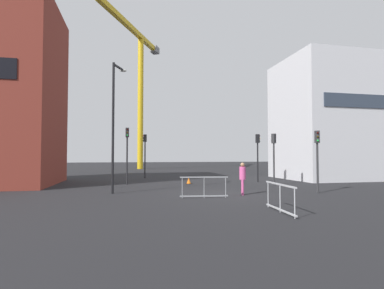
% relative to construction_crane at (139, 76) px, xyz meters
% --- Properties ---
extents(ground, '(160.00, 160.00, 0.00)m').
position_rel_construction_crane_xyz_m(ground, '(3.40, -32.13, -14.87)').
color(ground, black).
extents(office_block, '(12.91, 7.63, 10.95)m').
position_rel_construction_crane_xyz_m(office_block, '(18.79, -23.54, -9.40)').
color(office_block, silver).
rests_on(office_block, ground).
extents(construction_crane, '(9.61, 18.05, 21.86)m').
position_rel_construction_crane_xyz_m(construction_crane, '(0.00, 0.00, 0.00)').
color(construction_crane, gold).
rests_on(construction_crane, ground).
extents(streetlamp_tall, '(0.80, 1.31, 7.47)m').
position_rel_construction_crane_xyz_m(streetlamp_tall, '(-2.41, -30.31, -10.54)').
color(streetlamp_tall, black).
rests_on(streetlamp_tall, ground).
extents(traffic_light_near, '(0.38, 0.27, 3.87)m').
position_rel_construction_crane_xyz_m(traffic_light_near, '(8.67, -25.34, -12.27)').
color(traffic_light_near, black).
rests_on(traffic_light_near, ground).
extents(traffic_light_far, '(0.39, 0.35, 3.72)m').
position_rel_construction_crane_xyz_m(traffic_light_far, '(8.70, -28.02, -12.36)').
color(traffic_light_far, '#2D2D30').
rests_on(traffic_light_far, ground).
extents(traffic_light_island, '(0.33, 0.39, 3.56)m').
position_rel_construction_crane_xyz_m(traffic_light_island, '(8.96, -32.74, -12.46)').
color(traffic_light_island, '#2D2D30').
rests_on(traffic_light_island, ground).
extents(traffic_light_median, '(0.26, 0.38, 4.20)m').
position_rel_construction_crane_xyz_m(traffic_light_median, '(-1.70, -25.27, -12.07)').
color(traffic_light_median, '#232326').
rests_on(traffic_light_median, ground).
extents(traffic_light_crosswalk, '(0.38, 0.26, 4.15)m').
position_rel_construction_crane_xyz_m(traffic_light_crosswalk, '(-0.06, -19.17, -12.10)').
color(traffic_light_crosswalk, '#232326').
rests_on(traffic_light_crosswalk, ground).
extents(pedestrian_walking, '(0.34, 0.34, 1.75)m').
position_rel_construction_crane_xyz_m(pedestrian_walking, '(4.49, -32.53, -13.85)').
color(pedestrian_walking, '#D14C8C').
rests_on(pedestrian_walking, ground).
extents(safety_barrier_right_run, '(2.45, 0.34, 1.08)m').
position_rel_construction_crane_xyz_m(safety_barrier_right_run, '(2.14, -33.25, -14.31)').
color(safety_barrier_right_run, gray).
rests_on(safety_barrier_right_run, ground).
extents(safety_barrier_rear, '(0.23, 2.54, 1.08)m').
position_rel_construction_crane_xyz_m(safety_barrier_rear, '(4.01, -37.54, -14.31)').
color(safety_barrier_rear, '#B2B5BA').
rests_on(safety_barrier_rear, ground).
extents(traffic_cone_striped, '(0.45, 0.45, 0.46)m').
position_rel_construction_crane_xyz_m(traffic_cone_striped, '(2.87, -25.75, -14.67)').
color(traffic_cone_striped, black).
rests_on(traffic_cone_striped, ground).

